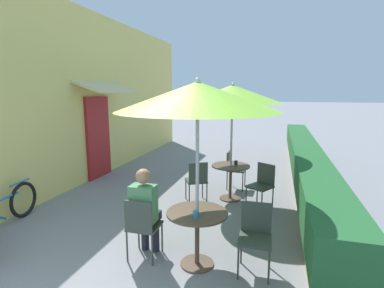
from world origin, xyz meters
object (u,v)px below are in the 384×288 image
at_px(patio_table_near, 197,226).
at_px(cafe_chair_mid_back, 262,183).
at_px(patio_umbrella_mid, 232,94).
at_px(cafe_chair_mid_right, 197,178).
at_px(cafe_chair_near_left, 256,232).
at_px(cafe_chair_mid_left, 233,167).
at_px(patio_table_mid, 231,174).
at_px(patio_umbrella_near, 198,97).
at_px(seated_patron_near_right, 145,208).
at_px(coffee_cup_near, 196,214).
at_px(coffee_cup_mid, 236,163).
at_px(cafe_chair_near_right, 142,224).

relative_size(patio_table_near, cafe_chair_mid_back, 0.91).
distance_m(patio_umbrella_mid, cafe_chair_mid_right, 1.83).
bearing_deg(cafe_chair_mid_back, cafe_chair_near_left, 122.71).
distance_m(cafe_chair_mid_left, cafe_chair_mid_right, 1.28).
bearing_deg(cafe_chair_mid_back, patio_table_mid, 5.93).
distance_m(patio_umbrella_near, seated_patron_near_right, 1.67).
bearing_deg(cafe_chair_near_left, cafe_chair_mid_right, -58.09).
distance_m(patio_table_near, patio_umbrella_mid, 3.02).
relative_size(seated_patron_near_right, cafe_chair_mid_back, 1.44).
bearing_deg(coffee_cup_near, patio_table_near, 99.92).
distance_m(patio_umbrella_near, coffee_cup_mid, 2.95).
bearing_deg(coffee_cup_mid, patio_umbrella_mid, -145.78).
bearing_deg(patio_umbrella_near, coffee_cup_near, -80.08).
height_order(patio_umbrella_mid, cafe_chair_mid_left, patio_umbrella_mid).
xyz_separation_m(patio_table_mid, cafe_chair_mid_right, (-0.61, -0.41, -0.02)).
bearing_deg(cafe_chair_mid_right, cafe_chair_near_right, -122.28).
bearing_deg(patio_umbrella_mid, patio_table_mid, -104.04).
xyz_separation_m(patio_table_near, coffee_cup_mid, (0.14, 2.59, 0.24)).
bearing_deg(seated_patron_near_right, patio_umbrella_mid, 71.81).
bearing_deg(cafe_chair_mid_right, patio_table_mid, 5.93).
bearing_deg(cafe_chair_mid_back, patio_umbrella_mid, 5.93).
xyz_separation_m(cafe_chair_near_left, patio_umbrella_mid, (-0.69, 2.44, 1.67)).
height_order(cafe_chair_near_right, cafe_chair_mid_back, same).
bearing_deg(patio_umbrella_near, coffee_cup_mid, 86.97).
relative_size(patio_umbrella_near, cafe_chair_mid_left, 2.77).
bearing_deg(cafe_chair_near_right, cafe_chair_near_left, 5.93).
height_order(patio_umbrella_mid, coffee_cup_mid, patio_umbrella_mid).
bearing_deg(patio_table_mid, cafe_chair_near_right, -106.51).
height_order(patio_umbrella_near, cafe_chair_mid_back, patio_umbrella_near).
relative_size(seated_patron_near_right, patio_umbrella_mid, 0.52).
height_order(cafe_chair_mid_right, coffee_cup_mid, cafe_chair_mid_right).
relative_size(cafe_chair_near_right, coffee_cup_near, 9.67).
xyz_separation_m(patio_umbrella_near, cafe_chair_mid_right, (-0.57, 2.11, -1.67)).
distance_m(cafe_chair_near_left, coffee_cup_near, 0.79).
xyz_separation_m(patio_umbrella_near, cafe_chair_near_left, (0.73, 0.09, -1.67)).
xyz_separation_m(cafe_chair_near_left, cafe_chair_mid_left, (-0.75, 3.18, 0.00)).
bearing_deg(cafe_chair_mid_left, patio_table_near, 2.12).
bearing_deg(patio_table_near, cafe_chair_mid_back, 72.24).
relative_size(seated_patron_near_right, coffee_cup_near, 13.89).
bearing_deg(patio_table_near, patio_umbrella_near, 0.00).
bearing_deg(coffee_cup_near, cafe_chair_mid_left, 90.68).
bearing_deg(coffee_cup_near, seated_patron_near_right, 165.84).
height_order(cafe_chair_near_left, patio_umbrella_mid, patio_umbrella_mid).
distance_m(cafe_chair_mid_right, coffee_cup_mid, 0.90).
bearing_deg(cafe_chair_mid_back, seated_patron_near_right, 88.43).
bearing_deg(cafe_chair_near_right, coffee_cup_mid, 71.04).
bearing_deg(cafe_chair_near_left, cafe_chair_near_right, 5.93).
relative_size(cafe_chair_near_left, coffee_cup_near, 9.67).
height_order(cafe_chair_near_left, patio_table_mid, cafe_chair_near_left).
relative_size(cafe_chair_near_left, cafe_chair_mid_left, 1.00).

